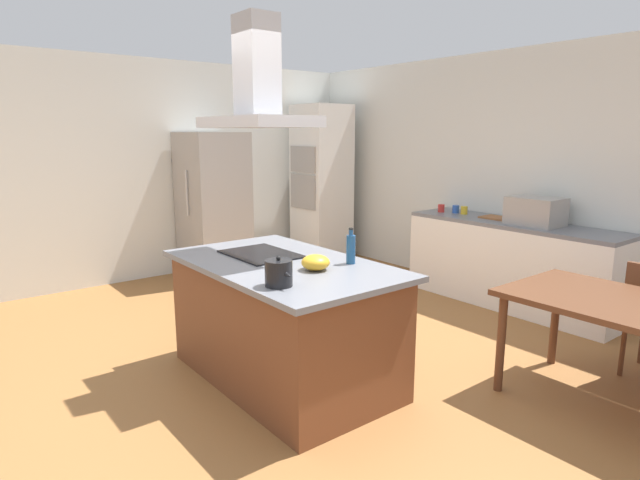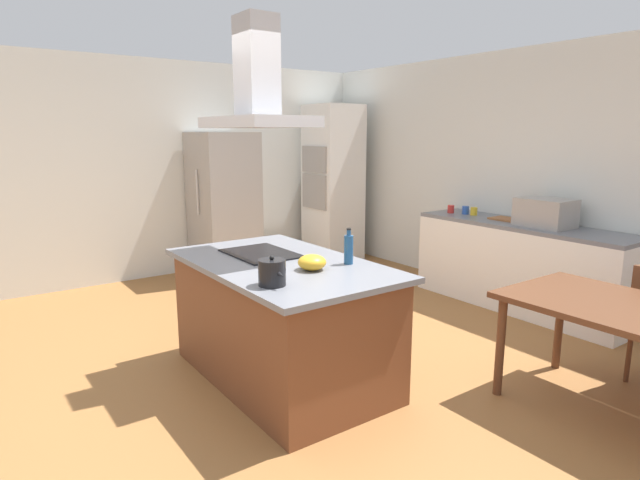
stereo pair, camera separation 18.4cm
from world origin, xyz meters
The scene contains 18 objects.
ground centered at (0.00, 1.50, 0.00)m, with size 16.00×16.00×0.00m, color #936033.
wall_back centered at (0.00, 3.25, 1.35)m, with size 7.20×0.10×2.70m, color silver.
wall_left centered at (-3.45, 1.00, 1.35)m, with size 0.10×8.80×2.70m, color silver.
kitchen_island centered at (0.00, 0.00, 0.45)m, with size 1.81×1.07×0.90m.
cooktop centered at (-0.30, 0.00, 0.91)m, with size 0.60×0.44×0.01m, color black.
tea_kettle centered at (0.48, -0.36, 0.98)m, with size 0.22×0.17×0.19m.
olive_oil_bottle centered at (0.33, 0.36, 1.01)m, with size 0.06×0.06×0.26m.
mixing_bowl centered at (0.32, 0.05, 0.95)m, with size 0.19×0.19×0.11m, color gold.
back_counter centered at (0.05, 2.88, 0.45)m, with size 2.28×0.62×0.90m.
countertop_microwave centered at (0.28, 2.88, 1.04)m, with size 0.50×0.38×0.28m, color #9E9993.
coffee_mug_red centered at (-0.87, 2.84, 0.95)m, with size 0.08×0.08×0.09m, color red.
coffee_mug_blue centered at (-0.72, 2.91, 0.95)m, with size 0.08×0.08×0.09m, color #2D56B2.
coffee_mug_yellow centered at (-0.61, 2.91, 0.95)m, with size 0.08×0.08×0.09m, color gold.
cutting_board centered at (-0.18, 2.93, 0.91)m, with size 0.34×0.24×0.02m, color #995B33.
wall_oven_stack centered at (-2.90, 2.65, 1.10)m, with size 0.70×0.66×2.20m.
refrigerator centered at (-2.98, 0.96, 0.91)m, with size 0.80×0.73×1.82m.
dining_table centered at (1.72, 1.47, 0.67)m, with size 1.40×0.90×0.75m.
range_hood centered at (-0.30, 0.00, 2.10)m, with size 0.90×0.55×0.78m.
Camera 1 is at (3.07, -2.07, 1.82)m, focal length 29.63 mm.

